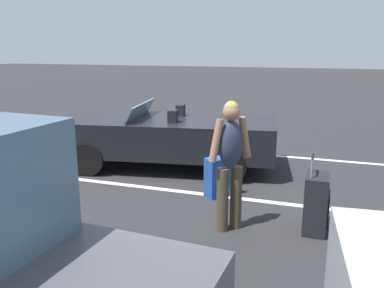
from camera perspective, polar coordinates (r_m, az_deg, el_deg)
ground_plane at (r=7.91m, az=-3.56°, el=-3.06°), size 80.00×80.00×0.00m
lot_line_near at (r=9.18m, az=-0.29°, el=-0.68°), size 18.00×0.12×0.01m
lot_line_mid at (r=6.79m, az=-7.70°, el=-6.04°), size 18.00×0.12×0.01m
lot_line_far at (r=4.74m, az=-22.76°, el=-16.15°), size 18.00×0.12×0.01m
convertible_car at (r=7.81m, az=-5.12°, el=1.15°), size 4.36×2.40×1.24m
suitcase_large_black at (r=5.29m, az=17.31°, el=-8.09°), size 0.30×0.48×0.98m
suitcase_medium_bright at (r=6.24m, az=3.80°, el=-4.70°), size 0.44×0.46×0.97m
traveler_person at (r=4.95m, az=5.48°, el=-2.15°), size 0.49×0.49×1.65m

